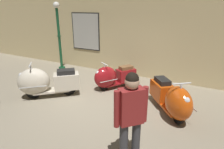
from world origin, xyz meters
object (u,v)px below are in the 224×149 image
(scooter_1, at_px, (112,77))
(lamppost, at_px, (59,37))
(scooter_0, at_px, (44,82))
(scooter_2, at_px, (172,99))
(visitor_0, at_px, (131,115))

(scooter_1, height_order, lamppost, lamppost)
(scooter_0, height_order, scooter_1, scooter_0)
(scooter_2, distance_m, visitor_0, 2.12)
(scooter_0, height_order, visitor_0, visitor_0)
(scooter_1, height_order, visitor_0, visitor_0)
(scooter_2, bearing_deg, lamppost, -146.09)
(lamppost, bearing_deg, visitor_0, -36.77)
(scooter_2, relative_size, lamppost, 0.57)
(visitor_0, bearing_deg, scooter_1, -13.80)
(scooter_0, distance_m, scooter_1, 2.22)
(lamppost, bearing_deg, scooter_1, -13.70)
(scooter_1, xyz_separation_m, scooter_2, (2.22, -0.87, 0.05))
(scooter_0, distance_m, visitor_0, 3.71)
(visitor_0, bearing_deg, scooter_0, 22.31)
(scooter_0, xyz_separation_m, scooter_2, (3.77, 0.73, -0.03))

